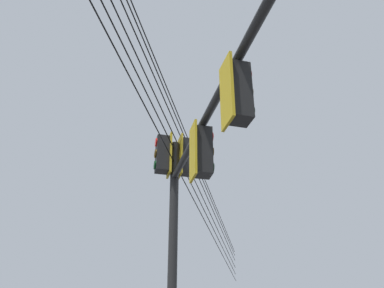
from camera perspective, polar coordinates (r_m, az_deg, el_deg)
The scene contains 2 objects.
signal_mast_assembly at distance 8.09m, azimuth -0.62°, elevation -6.18°, with size 5.91×3.57×6.86m.
overhead_wire_span at distance 11.11m, azimuth -0.96°, elevation -1.49°, with size 25.28×1.52×2.17m.
Camera 1 is at (9.39, 2.62, 1.97)m, focal length 38.78 mm.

